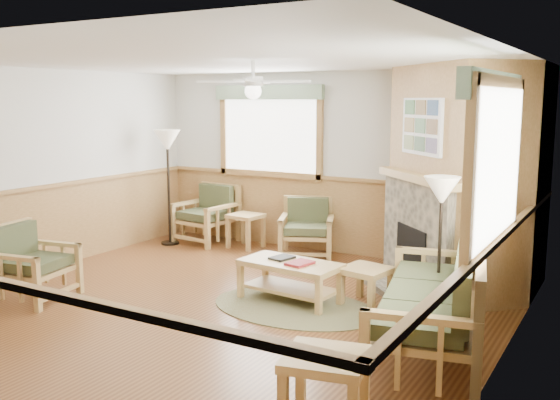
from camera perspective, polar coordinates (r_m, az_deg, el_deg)
The scene contains 23 objects.
floor at distance 7.08m, azimuth -5.75°, elevation -9.80°, with size 6.00×6.00×0.01m, color brown.
ceiling at distance 6.71m, azimuth -6.12°, elevation 12.62°, with size 6.00×6.00×0.01m, color white.
wall_back at distance 9.33m, azimuth 5.01°, elevation 3.36°, with size 6.00×0.02×2.70m, color silver.
wall_left at distance 8.86m, azimuth -21.82°, elevation 2.42°, with size 0.02×6.00×2.70m, color silver.
wall_right at distance 5.56m, azimuth 19.90°, elevation -1.11°, with size 0.02×6.00×2.70m, color silver.
wainscot at distance 6.92m, azimuth -5.82°, elevation -5.45°, with size 6.00×6.00×1.10m, color #9D7440, non-canonical shape.
fireplace at distance 7.75m, azimuth 15.78°, elevation 1.86°, with size 2.20×2.20×2.70m, color #9D7440, non-canonical shape.
window_back at distance 9.77m, azimuth -0.94°, elevation 10.58°, with size 1.90×0.16×1.50m, color white, non-canonical shape.
window_right at distance 5.30m, azimuth 19.77°, elevation 11.24°, with size 0.16×1.90×1.50m, color white, non-canonical shape.
ceiling_fan at distance 6.78m, azimuth -2.49°, elevation 12.29°, with size 1.24×1.24×0.36m, color white, non-canonical shape.
sofa at distance 5.89m, azimuth 13.58°, elevation -8.70°, with size 0.91×2.21×1.02m, color tan, non-canonical shape.
armchair_back_left at distance 10.14m, azimuth -6.80°, elevation -1.29°, with size 0.82×0.82×0.92m, color tan, non-canonical shape.
armchair_back_right at distance 9.17m, azimuth 2.45°, elevation -2.57°, with size 0.76×0.76×0.85m, color tan, non-canonical shape.
armchair_left at distance 7.76m, azimuth -21.64°, elevation -5.32°, with size 0.78×0.78×0.87m, color tan, non-canonical shape.
coffee_table at distance 7.21m, azimuth 0.94°, elevation -7.43°, with size 1.15×0.58×0.46m, color tan, non-canonical shape.
end_table_chairs at distance 9.74m, azimuth -3.15°, elevation -2.84°, with size 0.47×0.46×0.53m, color tan, non-canonical shape.
end_table_sofa at distance 4.41m, azimuth 4.15°, elevation -17.57°, with size 0.55×0.53×0.61m, color tan, non-canonical shape.
footstool at distance 7.14m, azimuth 7.83°, elevation -7.80°, with size 0.50×0.50×0.43m, color tan, non-canonical shape.
braided_rug at distance 7.04m, azimuth 1.31°, elevation -9.76°, with size 1.94×1.94×0.01m, color brown.
floor_lamp_left at distance 10.01m, azimuth -10.15°, elevation 1.15°, with size 0.42×0.42×1.84m, color black, non-canonical shape.
floor_lamp_right at distance 6.44m, azimuth 14.36°, elevation -4.71°, with size 0.36×0.36×1.55m, color black, non-canonical shape.
book_red at distance 7.03m, azimuth 1.82°, elevation -5.67°, with size 0.22×0.30×0.03m, color maroon.
book_dark at distance 7.27m, azimuth 0.18°, elevation -5.20°, with size 0.20×0.27×0.03m, color black.
Camera 1 is at (3.96, -5.40, 2.29)m, focal length 40.00 mm.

